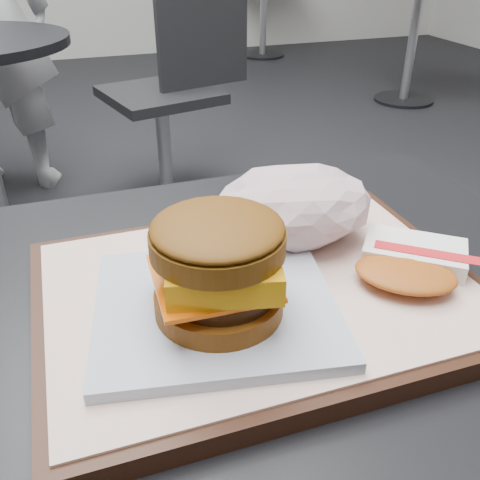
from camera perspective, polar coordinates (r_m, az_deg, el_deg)
The scene contains 7 objects.
customer_table at distance 0.58m, azimuth -4.14°, elevation -24.21°, with size 0.80×0.60×0.77m.
serving_tray at distance 0.47m, azimuth 2.18°, elevation -5.75°, with size 0.38×0.28×0.02m.
breakfast_sandwich at distance 0.41m, azimuth -2.36°, elevation -3.91°, with size 0.22×0.20×0.09m.
hash_brown at distance 0.50m, azimuth 17.73°, elevation -2.24°, with size 0.14×0.13×0.02m.
crumpled_wrapper at distance 0.52m, azimuth 5.97°, elevation 3.71°, with size 0.15×0.12×0.07m, color silver, non-canonical shape.
neighbor_chair at distance 2.29m, azimuth -6.88°, elevation 16.50°, with size 0.64×0.51×0.88m.
bg_table_near at distance 3.90m, azimuth 18.33°, elevation 21.90°, with size 0.66×0.66×0.75m.
Camera 1 is at (-0.07, -0.33, 1.06)m, focal length 40.00 mm.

